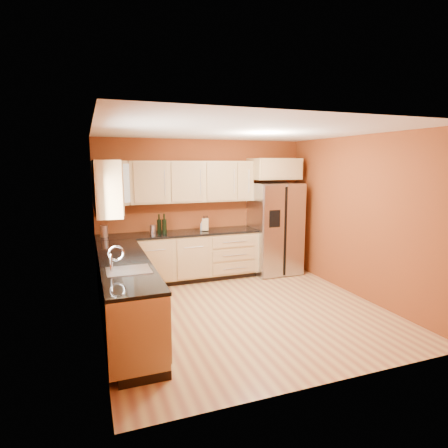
{
  "coord_description": "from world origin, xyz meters",
  "views": [
    {
      "loc": [
        -2.11,
        -4.83,
        2.16
      ],
      "look_at": [
        0.01,
        0.9,
        1.16
      ],
      "focal_mm": 30.0,
      "sensor_mm": 36.0,
      "label": 1
    }
  ],
  "objects_px": {
    "refrigerator": "(275,228)",
    "knife_block": "(205,225)",
    "soap_dispenser": "(202,226)",
    "wine_bottle_a": "(164,224)",
    "canister_left": "(104,231)"
  },
  "relations": [
    {
      "from": "refrigerator",
      "to": "knife_block",
      "type": "height_order",
      "value": "refrigerator"
    },
    {
      "from": "knife_block",
      "to": "soap_dispenser",
      "type": "distance_m",
      "value": 0.08
    },
    {
      "from": "wine_bottle_a",
      "to": "soap_dispenser",
      "type": "bearing_deg",
      "value": 9.93
    },
    {
      "from": "refrigerator",
      "to": "wine_bottle_a",
      "type": "height_order",
      "value": "refrigerator"
    },
    {
      "from": "wine_bottle_a",
      "to": "refrigerator",
      "type": "bearing_deg",
      "value": 0.13
    },
    {
      "from": "wine_bottle_a",
      "to": "soap_dispenser",
      "type": "relative_size",
      "value": 2.19
    },
    {
      "from": "wine_bottle_a",
      "to": "soap_dispenser",
      "type": "distance_m",
      "value": 0.74
    },
    {
      "from": "knife_block",
      "to": "soap_dispenser",
      "type": "xyz_separation_m",
      "value": [
        -0.06,
        0.05,
        -0.03
      ]
    },
    {
      "from": "wine_bottle_a",
      "to": "knife_block",
      "type": "xyz_separation_m",
      "value": [
        0.78,
        0.08,
        -0.07
      ]
    },
    {
      "from": "refrigerator",
      "to": "canister_left",
      "type": "relative_size",
      "value": 8.87
    },
    {
      "from": "refrigerator",
      "to": "canister_left",
      "type": "height_order",
      "value": "refrigerator"
    },
    {
      "from": "soap_dispenser",
      "to": "refrigerator",
      "type": "bearing_deg",
      "value": -4.75
    },
    {
      "from": "wine_bottle_a",
      "to": "knife_block",
      "type": "bearing_deg",
      "value": 5.71
    },
    {
      "from": "canister_left",
      "to": "wine_bottle_a",
      "type": "xyz_separation_m",
      "value": [
        1.01,
        -0.09,
        0.08
      ]
    },
    {
      "from": "canister_left",
      "to": "soap_dispenser",
      "type": "xyz_separation_m",
      "value": [
        1.73,
        0.03,
        -0.02
      ]
    }
  ]
}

